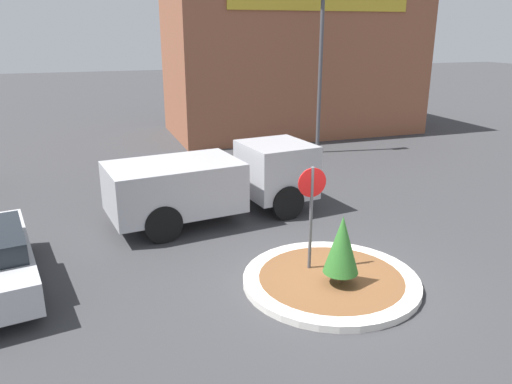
# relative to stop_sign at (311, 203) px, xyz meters

# --- Properties ---
(ground_plane) EXTENTS (120.00, 120.00, 0.00)m
(ground_plane) POSITION_rel_stop_sign_xyz_m (0.25, -0.54, -1.63)
(ground_plane) COLOR #38383A
(traffic_island) EXTENTS (3.68, 3.68, 0.15)m
(traffic_island) POSITION_rel_stop_sign_xyz_m (0.25, -0.54, -1.56)
(traffic_island) COLOR silver
(traffic_island) RESTS_ON ground_plane
(stop_sign) EXTENTS (0.62, 0.07, 2.40)m
(stop_sign) POSITION_rel_stop_sign_xyz_m (0.00, 0.00, 0.00)
(stop_sign) COLOR #4C4C51
(stop_sign) RESTS_ON ground_plane
(island_shrub) EXTENTS (0.71, 0.71, 1.46)m
(island_shrub) POSITION_rel_stop_sign_xyz_m (0.29, -0.85, -0.63)
(island_shrub) COLOR brown
(island_shrub) RESTS_ON traffic_island
(utility_truck) EXTENTS (5.95, 2.80, 1.95)m
(utility_truck) POSITION_rel_stop_sign_xyz_m (-1.06, 3.94, -0.54)
(utility_truck) COLOR #B2B2B7
(utility_truck) RESTS_ON ground_plane
(storefront_building) EXTENTS (12.29, 6.07, 7.10)m
(storefront_building) POSITION_rel_stop_sign_xyz_m (6.02, 15.13, 1.92)
(storefront_building) COLOR #93563D
(storefront_building) RESTS_ON ground_plane
(light_pole) EXTENTS (0.70, 0.30, 6.50)m
(light_pole) POSITION_rel_stop_sign_xyz_m (5.13, 10.19, 2.17)
(light_pole) COLOR #4C4C51
(light_pole) RESTS_ON ground_plane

